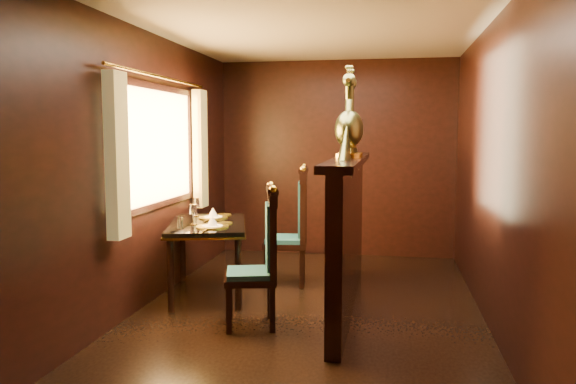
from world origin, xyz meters
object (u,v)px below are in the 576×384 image
Objects in this scene: dining_table at (207,229)px; chair_right at (296,222)px; peacock_right at (350,113)px; peacock_left at (349,113)px; chair_left at (263,252)px.

chair_right is at bearing 19.10° from dining_table.
peacock_right is at bearing -15.98° from dining_table.
peacock_left is at bearing -24.83° from dining_table.
chair_left is at bearing -129.58° from peacock_right.
peacock_left reaches higher than chair_right.
chair_right is (0.79, 0.54, 0.01)m from dining_table.
peacock_right is at bearing 35.21° from chair_left.
chair_right is 1.59× the size of peacock_left.
chair_left is 0.94× the size of chair_right.
chair_right is 1.57× the size of peacock_right.
dining_table is 1.16× the size of chair_left.
peacock_left is 0.98× the size of peacock_right.
peacock_right is (1.38, -0.01, 1.12)m from dining_table.
peacock_left reaches higher than chair_left.
chair_left is 1.52m from peacock_right.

